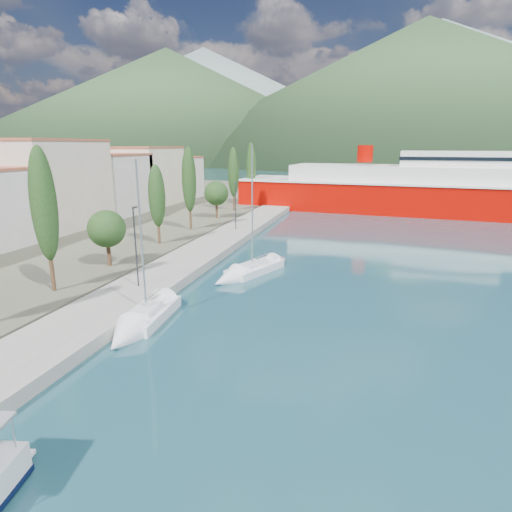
% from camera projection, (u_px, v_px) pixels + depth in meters
% --- Properties ---
extents(ground, '(1400.00, 1400.00, 0.00)m').
position_uv_depth(ground, '(350.00, 183.00, 130.38)').
color(ground, '#1D4752').
extents(quay, '(5.00, 88.00, 0.80)m').
position_uv_depth(quay, '(205.00, 251.00, 45.05)').
color(quay, gray).
rests_on(quay, ground).
extents(hills_far, '(1480.00, 900.00, 180.00)m').
position_uv_depth(hills_far, '(491.00, 91.00, 539.36)').
color(hills_far, slate).
rests_on(hills_far, ground).
extents(hills_near, '(1010.00, 520.00, 115.00)m').
position_uv_depth(hills_near, '(505.00, 94.00, 327.63)').
color(hills_near, '#2D4828').
rests_on(hills_near, ground).
extents(town_buildings, '(9.20, 69.20, 11.30)m').
position_uv_depth(town_buildings, '(81.00, 187.00, 59.93)').
color(town_buildings, beige).
rests_on(town_buildings, land_strip).
extents(tree_row, '(3.57, 61.39, 11.03)m').
position_uv_depth(tree_row, '(179.00, 190.00, 51.02)').
color(tree_row, '#47301E').
rests_on(tree_row, land_strip).
extents(lamp_posts, '(0.15, 46.56, 6.06)m').
position_uv_depth(lamp_posts, '(139.00, 243.00, 32.27)').
color(lamp_posts, '#2D2D33').
rests_on(lamp_posts, quay).
extents(sailboat_near, '(3.02, 8.06, 11.34)m').
position_uv_depth(sailboat_near, '(136.00, 326.00, 26.56)').
color(sailboat_near, silver).
rests_on(sailboat_near, ground).
extents(sailboat_mid, '(5.22, 8.66, 12.15)m').
position_uv_depth(sailboat_mid, '(241.00, 274.00, 37.32)').
color(sailboat_mid, silver).
rests_on(sailboat_mid, ground).
extents(ferry, '(60.43, 17.74, 11.83)m').
position_uv_depth(ferry, '(413.00, 191.00, 72.79)').
color(ferry, '#AA0600').
rests_on(ferry, ground).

